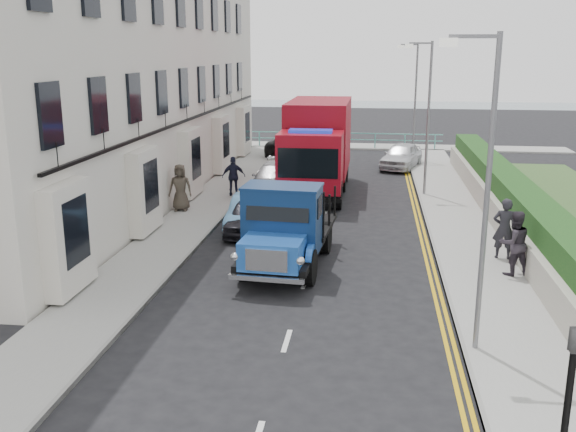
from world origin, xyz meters
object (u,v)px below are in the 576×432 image
object	(u,v)px
red_lorry	(317,145)
parked_car_front	(250,216)
lamp_far	(413,95)
bedford_lorry	(284,233)
lamp_mid	(426,110)
pedestrian_east_near	(504,229)
lamp_near	(482,179)

from	to	relation	value
red_lorry	parked_car_front	world-z (taller)	red_lorry
lamp_far	red_lorry	xyz separation A→B (m)	(-4.91, -9.73, -1.72)
lamp_far	bedford_lorry	distance (m)	21.95
parked_car_front	lamp_far	bearing A→B (deg)	68.52
parked_car_front	red_lorry	bearing A→B (deg)	75.88
lamp_mid	pedestrian_east_near	size ratio (longest dim) A/B	3.54
lamp_far	lamp_mid	bearing A→B (deg)	-90.00
lamp_far	parked_car_front	size ratio (longest dim) A/B	1.89
lamp_mid	lamp_near	bearing A→B (deg)	-90.00
bedford_lorry	red_lorry	world-z (taller)	red_lorry
lamp_far	parked_car_front	xyz separation A→B (m)	(-6.78, -17.00, -3.37)
bedford_lorry	red_lorry	xyz separation A→B (m)	(0.01, 11.48, 1.03)
lamp_mid	bedford_lorry	xyz separation A→B (m)	(-4.92, -11.22, -2.75)
bedford_lorry	red_lorry	size ratio (longest dim) A/B	0.72
lamp_mid	lamp_far	xyz separation A→B (m)	(0.00, 10.00, 0.00)
bedford_lorry	parked_car_front	xyz separation A→B (m)	(-1.86, 4.22, -0.62)
lamp_near	red_lorry	size ratio (longest dim) A/B	0.86
parked_car_front	pedestrian_east_near	xyz separation A→B (m)	(8.70, -2.32, 0.48)
lamp_far	parked_car_front	distance (m)	18.61
lamp_near	bedford_lorry	size ratio (longest dim) A/B	1.19
pedestrian_east_near	bedford_lorry	bearing A→B (deg)	21.34
lamp_near	parked_car_front	size ratio (longest dim) A/B	1.89
red_lorry	parked_car_front	xyz separation A→B (m)	(-1.86, -7.27, -1.65)
lamp_near	red_lorry	distance (m)	17.08
lamp_near	lamp_mid	xyz separation A→B (m)	(0.00, 16.00, 0.00)
lamp_mid	lamp_far	size ratio (longest dim) A/B	1.00
bedford_lorry	red_lorry	distance (m)	11.53
bedford_lorry	pedestrian_east_near	size ratio (longest dim) A/B	2.97
parked_car_front	lamp_near	bearing A→B (deg)	-52.76
lamp_mid	red_lorry	world-z (taller)	lamp_mid
lamp_near	lamp_far	size ratio (longest dim) A/B	1.00
lamp_near	parked_car_front	bearing A→B (deg)	126.98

